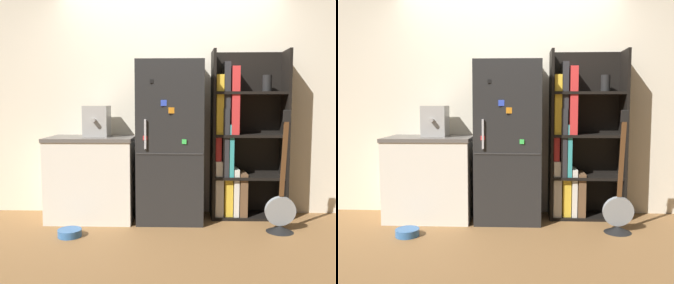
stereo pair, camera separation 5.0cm
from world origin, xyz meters
TOP-DOWN VIEW (x-y plane):
  - ground_plane at (0.00, 0.00)m, footprint 16.00×16.00m
  - wall_back at (0.00, 0.47)m, footprint 8.00×0.05m
  - refrigerator at (-0.00, 0.16)m, footprint 0.70×0.60m
  - bookshelf at (0.75, 0.30)m, footprint 0.82×0.36m
  - kitchen_counter at (-0.86, 0.16)m, footprint 0.93×0.59m
  - espresso_machine at (-0.81, 0.21)m, footprint 0.26×0.34m
  - guitar at (1.10, -0.23)m, footprint 0.30×0.28m
  - pet_bowl at (-0.95, -0.42)m, footprint 0.23×0.23m

SIDE VIEW (x-z plane):
  - ground_plane at x=0.00m, z-range 0.00..0.00m
  - pet_bowl at x=-0.95m, z-range 0.00..0.07m
  - guitar at x=1.10m, z-range -0.43..0.78m
  - kitchen_counter at x=-0.86m, z-range 0.00..0.91m
  - bookshelf at x=0.75m, z-range -0.09..1.75m
  - refrigerator at x=0.00m, z-range 0.00..1.71m
  - espresso_machine at x=-0.81m, z-range 0.91..1.25m
  - wall_back at x=0.00m, z-range 0.00..2.60m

